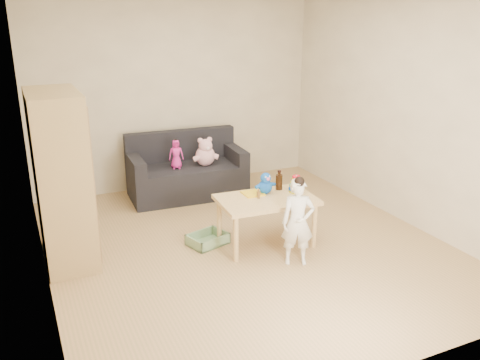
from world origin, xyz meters
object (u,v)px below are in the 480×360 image
sofa (187,181)px  toddler (298,223)px  play_table (266,221)px  wardrobe (61,179)px

sofa → toddler: 2.33m
sofa → play_table: bearing=-78.5°
play_table → wardrobe: bearing=164.3°
wardrobe → toddler: 2.33m
wardrobe → sofa: bearing=36.2°
play_table → toddler: 0.54m
wardrobe → sofa: size_ratio=1.12×
play_table → toddler: (0.08, -0.51, 0.16)m
sofa → wardrobe: bearing=-140.9°
wardrobe → toddler: wardrobe is taller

